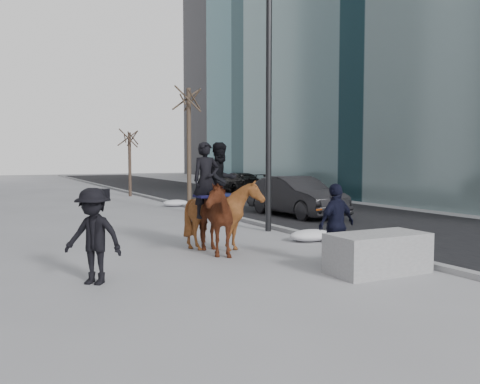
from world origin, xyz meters
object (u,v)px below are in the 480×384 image
car_near (296,196)px  mounted_left (208,212)px  mounted_right (223,207)px  planter (378,253)px

car_near → mounted_left: size_ratio=1.76×
mounted_left → mounted_right: 0.58m
mounted_left → mounted_right: bearing=27.3°
mounted_right → planter: bearing=-65.1°
planter → mounted_left: mounted_left is taller
car_near → mounted_right: mounted_right is taller
mounted_left → car_near: bearing=42.1°
car_near → mounted_left: 8.27m
planter → mounted_right: mounted_right is taller
mounted_left → mounted_right: (0.51, 0.26, 0.08)m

